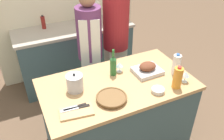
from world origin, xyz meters
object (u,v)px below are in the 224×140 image
(cutting_board, at_px, (76,112))
(condiment_bottle_short, at_px, (81,18))
(roasting_pan, at_px, (147,69))
(wine_glass_right, at_px, (186,74))
(wicker_basket, at_px, (112,98))
(stock_pot, at_px, (75,83))
(knife_paring, at_px, (76,107))
(mixing_bowl, at_px, (158,90))
(person_cook_guest, at_px, (116,38))
(stand_mixer, at_px, (94,14))
(person_cook_aproned, at_px, (90,48))
(juice_jug, at_px, (178,78))
(milk_jug, at_px, (176,65))
(wine_bottle_green, at_px, (113,65))
(wine_glass_left, at_px, (119,65))
(condiment_bottle_tall, at_px, (43,22))
(knife_chef, at_px, (76,108))

(cutting_board, xyz_separation_m, condiment_bottle_short, (0.66, 1.77, 0.12))
(roasting_pan, xyz_separation_m, wine_glass_right, (0.26, -0.30, 0.04))
(wicker_basket, distance_m, stock_pot, 0.39)
(knife_paring, bearing_deg, mixing_bowl, -8.37)
(stock_pot, xyz_separation_m, mixing_bowl, (0.71, -0.37, -0.06))
(mixing_bowl, distance_m, person_cook_guest, 1.14)
(stock_pot, xyz_separation_m, condiment_bottle_short, (0.57, 1.46, 0.04))
(stand_mixer, relative_size, person_cook_aproned, 0.19)
(juice_jug, distance_m, wine_glass_right, 0.14)
(roasting_pan, relative_size, cutting_board, 0.95)
(juice_jug, bearing_deg, person_cook_guest, 95.59)
(wicker_basket, xyz_separation_m, person_cook_guest, (0.55, 1.04, 0.03))
(milk_jug, bearing_deg, roasting_pan, 151.71)
(stand_mixer, height_order, condiment_bottle_short, stand_mixer)
(wine_bottle_green, relative_size, stand_mixer, 0.97)
(wine_glass_right, distance_m, condiment_bottle_short, 1.87)
(knife_paring, xyz_separation_m, condiment_bottle_short, (0.65, 1.72, 0.11))
(roasting_pan, relative_size, juice_jug, 1.23)
(roasting_pan, distance_m, stand_mixer, 1.49)
(roasting_pan, height_order, stand_mixer, stand_mixer)
(wine_glass_left, bearing_deg, stand_mixer, 79.70)
(knife_paring, height_order, condiment_bottle_tall, condiment_bottle_tall)
(juice_jug, height_order, milk_jug, milk_jug)
(milk_jug, bearing_deg, wine_glass_right, -91.61)
(mixing_bowl, xyz_separation_m, knife_chef, (-0.79, 0.10, -0.00))
(cutting_board, distance_m, knife_paring, 0.05)
(cutting_board, distance_m, condiment_bottle_short, 1.89)
(condiment_bottle_tall, bearing_deg, stock_pot, -90.80)
(mixing_bowl, xyz_separation_m, person_cook_aproned, (-0.28, 1.08, -0.01))
(mixing_bowl, height_order, condiment_bottle_tall, condiment_bottle_tall)
(wine_glass_right, bearing_deg, condiment_bottle_short, 104.86)
(wine_glass_left, distance_m, condiment_bottle_tall, 1.53)
(stand_mixer, relative_size, person_cook_guest, 0.18)
(juice_jug, bearing_deg, milk_jug, 55.13)
(milk_jug, xyz_separation_m, knife_paring, (-1.14, -0.07, -0.09))
(condiment_bottle_tall, bearing_deg, person_cook_aproned, -64.25)
(juice_jug, xyz_separation_m, knife_paring, (-1.00, 0.13, -0.09))
(roasting_pan, distance_m, person_cook_guest, 0.80)
(mixing_bowl, height_order, wine_glass_right, wine_glass_right)
(milk_jug, height_order, wine_bottle_green, wine_bottle_green)
(knife_paring, bearing_deg, condiment_bottle_short, 69.20)
(milk_jug, xyz_separation_m, wine_bottle_green, (-0.61, 0.27, 0.00))
(knife_chef, height_order, condiment_bottle_short, condiment_bottle_short)
(wine_glass_left, bearing_deg, person_cook_guest, 67.13)
(wicker_basket, height_order, wine_bottle_green, wine_bottle_green)
(wine_glass_right, height_order, person_cook_guest, person_cook_guest)
(wine_bottle_green, relative_size, condiment_bottle_short, 1.47)
(roasting_pan, height_order, wicker_basket, roasting_pan)
(milk_jug, distance_m, person_cook_aproned, 1.10)
(roasting_pan, relative_size, knife_paring, 1.41)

